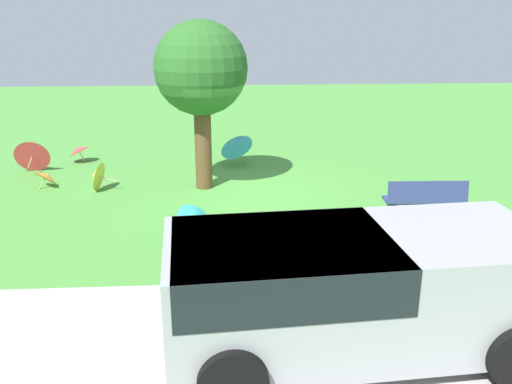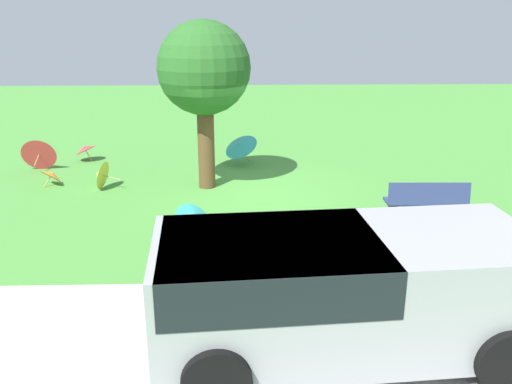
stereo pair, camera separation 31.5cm
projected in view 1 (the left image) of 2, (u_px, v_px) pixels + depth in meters
ground at (242, 192)px, 12.74m from camera, size 40.00×40.00×0.00m
road_strip at (260, 361)px, 6.56m from camera, size 40.00×4.03×0.01m
van_dark at (342, 283)px, 6.55m from camera, size 4.73×2.41×1.53m
park_bench at (425, 200)px, 10.80m from camera, size 1.61×0.53×0.90m
shade_tree at (201, 71)px, 12.23m from camera, size 2.15×2.15×3.93m
parasol_teal_0 at (196, 218)px, 10.13m from camera, size 0.93×0.94×0.66m
parasol_orange_0 at (47, 176)px, 13.04m from camera, size 0.77×0.77×0.51m
parasol_teal_1 at (235, 145)px, 14.80m from camera, size 1.28×1.28×0.92m
parasol_red_0 at (78, 150)px, 15.21m from camera, size 0.76×0.77×0.56m
parasol_red_1 at (33, 154)px, 14.28m from camera, size 0.95×0.84×0.94m
parasol_yellow_0 at (96, 176)px, 12.80m from camera, size 0.70×0.73×0.70m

